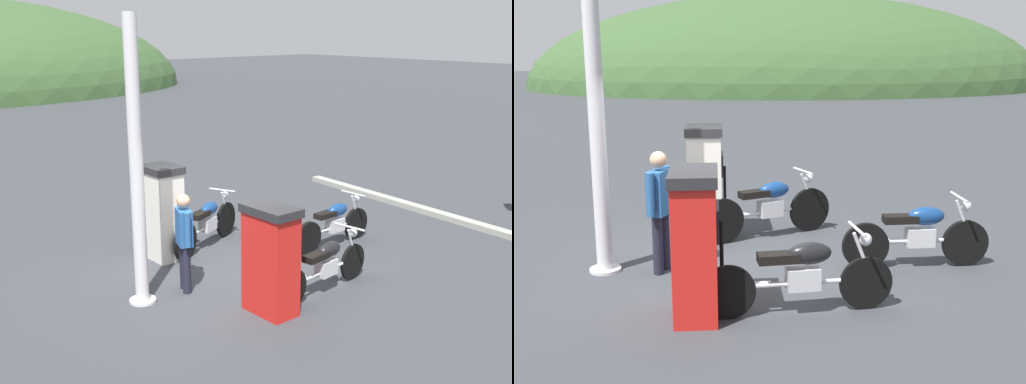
% 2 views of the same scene
% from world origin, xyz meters
% --- Properties ---
extents(ground_plane, '(120.00, 120.00, 0.00)m').
position_xyz_m(ground_plane, '(0.00, 0.00, 0.00)').
color(ground_plane, '#383A3F').
extents(fuel_pump_near, '(0.55, 0.85, 1.60)m').
position_xyz_m(fuel_pump_near, '(-0.30, -1.44, 0.81)').
color(fuel_pump_near, red).
rests_on(fuel_pump_near, ground).
extents(fuel_pump_far, '(0.59, 0.72, 1.68)m').
position_xyz_m(fuel_pump_far, '(-0.30, 1.44, 0.85)').
color(fuel_pump_far, silver).
rests_on(fuel_pump_far, ground).
extents(motorcycle_near_pump, '(2.11, 0.56, 0.94)m').
position_xyz_m(motorcycle_near_pump, '(0.82, -1.43, 0.47)').
color(motorcycle_near_pump, black).
rests_on(motorcycle_near_pump, ground).
extents(motorcycle_far_pump, '(1.99, 0.98, 0.98)m').
position_xyz_m(motorcycle_far_pump, '(0.64, 1.45, 0.48)').
color(motorcycle_far_pump, black).
rests_on(motorcycle_far_pump, ground).
extents(motorcycle_extra, '(1.94, 0.56, 0.94)m').
position_xyz_m(motorcycle_extra, '(2.50, -0.03, 0.45)').
color(motorcycle_extra, black).
rests_on(motorcycle_extra, ground).
extents(attendant_person, '(0.31, 0.57, 1.56)m').
position_xyz_m(attendant_person, '(-0.81, -0.00, 0.89)').
color(attendant_person, '#1E1E2D').
rests_on(attendant_person, ground).
extents(canopy_support_pole, '(0.40, 0.40, 4.21)m').
position_xyz_m(canopy_support_pole, '(-1.55, 0.06, 2.03)').
color(canopy_support_pole, silver).
rests_on(canopy_support_pole, ground).
extents(distant_hill_main, '(33.44, 21.76, 11.77)m').
position_xyz_m(distant_hill_main, '(3.94, 35.60, 0.00)').
color(distant_hill_main, '#38562D').
rests_on(distant_hill_main, ground).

